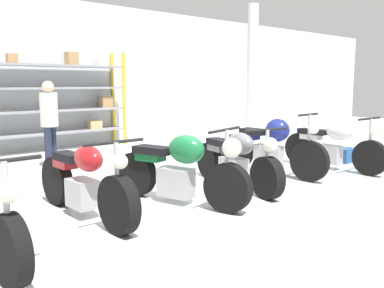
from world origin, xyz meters
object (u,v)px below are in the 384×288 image
Objects in this scene: motorcycle_red at (84,183)px; motorcycle_green at (180,169)px; person_browsing at (49,118)px; motorcycle_blue at (271,147)px; motorcycle_grey at (236,160)px; shelving_rack at (60,97)px; toolbox at (346,155)px; motorcycle_white at (333,145)px.

motorcycle_red is 1.26m from motorcycle_green.
person_browsing is (0.94, 3.10, 0.53)m from motorcycle_red.
person_browsing is at bearing -143.38° from motorcycle_blue.
person_browsing is (-1.49, 3.28, 0.53)m from motorcycle_grey.
person_browsing is at bearing 170.13° from motorcycle_green.
person_browsing is at bearing -119.61° from shelving_rack.
motorcycle_red reaches higher than motorcycle_grey.
motorcycle_blue reaches higher than motorcycle_grey.
person_browsing reaches higher than toolbox.
motorcycle_white is at bearing 97.11° from motorcycle_grey.
motorcycle_red is 4.85× the size of toolbox.
motorcycle_grey is 1.14m from motorcycle_blue.
motorcycle_blue is at bearing -177.86° from person_browsing.
motorcycle_blue is 1.31m from motorcycle_white.
shelving_rack reaches higher than motorcycle_white.
motorcycle_white is (3.55, -0.13, -0.01)m from motorcycle_green.
person_browsing is at bearing -142.54° from motorcycle_grey.
motorcycle_blue is 1.32× the size of person_browsing.
motorcycle_white is at bearing -170.77° from person_browsing.
shelving_rack is at bearing 155.96° from motorcycle_green.
motorcycle_grey is at bearing -95.14° from motorcycle_white.
motorcycle_grey is (1.20, 0.12, -0.04)m from motorcycle_green.
shelving_rack reaches higher than motorcycle_red.
motorcycle_green is 0.98× the size of motorcycle_grey.
motorcycle_grey is (2.43, -0.19, -0.00)m from motorcycle_red.
motorcycle_red is 5.67m from toolbox.
motorcycle_grey is (0.29, -5.38, -0.82)m from shelving_rack.
motorcycle_green is at bearing 76.19° from motorcycle_red.
motorcycle_white is 1.27× the size of person_browsing.
toolbox is at bearing 103.35° from motorcycle_white.
motorcycle_blue reaches higher than toolbox.
motorcycle_blue is (1.12, 0.20, 0.07)m from motorcycle_grey.
motorcycle_green reaches higher than motorcycle_red.
motorcycle_red is 3.28m from person_browsing.
motorcycle_white is at bearing -64.86° from shelving_rack.
motorcycle_green is 4.44m from toolbox.
motorcycle_white is 5.24m from person_browsing.
motorcycle_white is at bearing -167.50° from toolbox.
motorcycle_grey is at bearing 166.21° from person_browsing.
motorcycle_grey is 3.64m from person_browsing.
shelving_rack is 2.18× the size of person_browsing.
motorcycle_red is 3.56m from motorcycle_blue.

